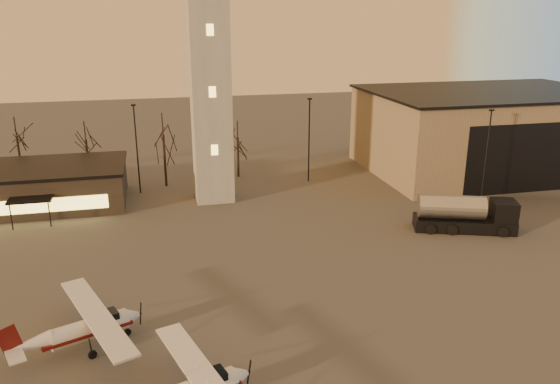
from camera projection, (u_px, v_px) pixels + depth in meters
name	position (u px, v px, depth m)	size (l,w,h in m)	color
ground	(274.00, 354.00, 32.70)	(220.00, 220.00, 0.00)	#3E3C39
control_tower	(209.00, 47.00, 55.41)	(6.80, 6.80, 32.60)	gray
hangar	(487.00, 131.00, 70.45)	(30.60, 20.60, 10.30)	#8C775C
terminal	(1.00, 189.00, 56.79)	(25.40, 12.20, 4.30)	black
light_poles	(216.00, 149.00, 59.82)	(58.50, 12.25, 10.14)	black
tree_row	(87.00, 135.00, 64.09)	(37.20, 9.20, 8.80)	black
cessna_rear	(92.00, 331.00, 33.17)	(8.80, 10.69, 3.02)	beige
fuel_truck	(464.00, 217.00, 51.19)	(9.52, 5.53, 3.40)	black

